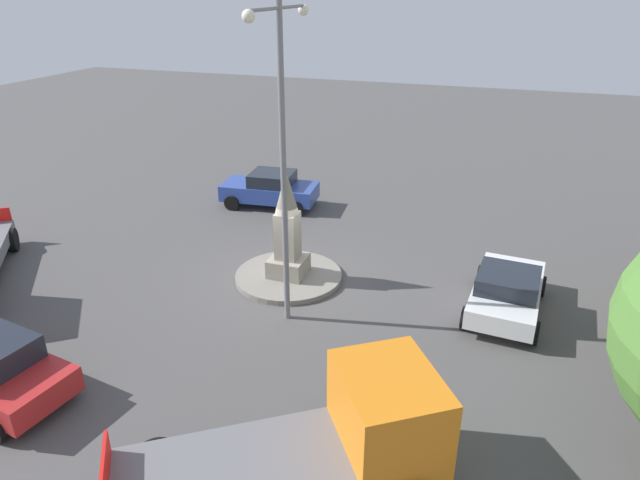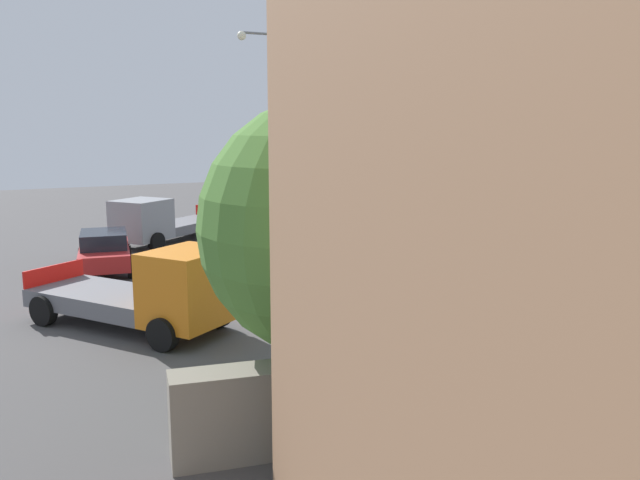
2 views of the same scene
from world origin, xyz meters
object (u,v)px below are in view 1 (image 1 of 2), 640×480
car_white_near_island (507,291)px  truck_orange_parked_left (325,443)px  monument (287,232)px  car_blue_far_side (270,189)px  streetlamp (283,141)px

car_white_near_island → truck_orange_parked_left: 8.18m
monument → car_blue_far_side: monument is taller
monument → car_blue_far_side: bearing=-151.5°
streetlamp → truck_orange_parked_left: streetlamp is taller
car_white_near_island → car_blue_far_side: bearing=-119.9°
car_blue_far_side → truck_orange_parked_left: bearing=27.4°
car_blue_far_side → streetlamp: bearing=26.5°
monument → car_white_near_island: bearing=91.4°
monument → streetlamp: streetlamp is taller
monument → car_blue_far_side: size_ratio=0.85×
truck_orange_parked_left → car_white_near_island: bearing=158.4°
monument → truck_orange_parked_left: size_ratio=0.57×
car_blue_far_side → truck_orange_parked_left: truck_orange_parked_left is taller
streetlamp → car_blue_far_side: (-8.04, -4.01, -4.41)m
car_blue_far_side → truck_orange_parked_left: 14.97m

